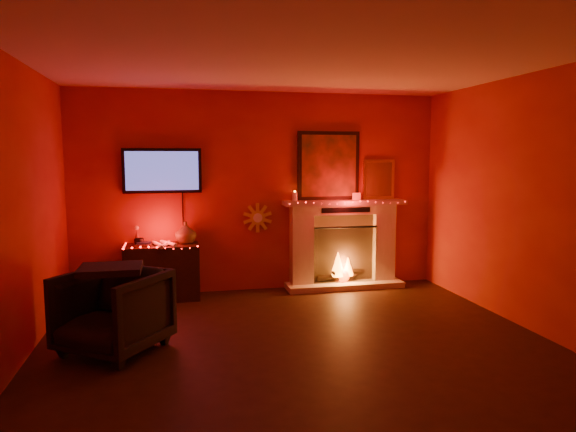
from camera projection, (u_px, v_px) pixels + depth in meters
name	position (u px, v px, depth m)	size (l,w,h in m)	color
room	(307.00, 211.00, 4.57)	(5.00, 5.00, 5.00)	black
fireplace	(342.00, 236.00, 7.21)	(1.72, 0.40, 2.18)	beige
tv	(162.00, 171.00, 6.64)	(1.00, 0.07, 1.24)	black
sunburst_clock	(258.00, 218.00, 7.01)	(0.40, 0.03, 0.40)	gold
console_table	(164.00, 269.00, 6.60)	(0.93, 0.56, 0.99)	black
armchair	(113.00, 312.00, 4.80)	(0.83, 0.85, 0.78)	black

